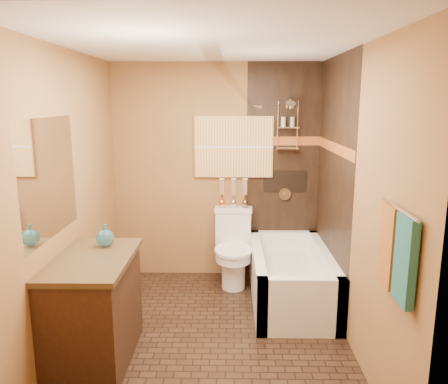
{
  "coord_description": "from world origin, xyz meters",
  "views": [
    {
      "loc": [
        0.17,
        -3.54,
        2.06
      ],
      "look_at": [
        0.11,
        0.4,
        1.24
      ],
      "focal_mm": 35.0,
      "sensor_mm": 36.0,
      "label": 1
    }
  ],
  "objects_px": {
    "bathtub": "(291,281)",
    "toilet": "(233,248)",
    "sunset_painting": "(234,147)",
    "vanity": "(93,309)"
  },
  "relations": [
    {
      "from": "sunset_painting",
      "to": "bathtub",
      "type": "distance_m",
      "value": 1.63
    },
    {
      "from": "toilet",
      "to": "vanity",
      "type": "bearing_deg",
      "value": -123.18
    },
    {
      "from": "sunset_painting",
      "to": "toilet",
      "type": "bearing_deg",
      "value": -90.0
    },
    {
      "from": "bathtub",
      "to": "toilet",
      "type": "xyz_separation_m",
      "value": [
        -0.6,
        0.45,
        0.21
      ]
    },
    {
      "from": "sunset_painting",
      "to": "bathtub",
      "type": "relative_size",
      "value": 0.6
    },
    {
      "from": "bathtub",
      "to": "vanity",
      "type": "bearing_deg",
      "value": -147.67
    },
    {
      "from": "bathtub",
      "to": "toilet",
      "type": "height_order",
      "value": "toilet"
    },
    {
      "from": "toilet",
      "to": "vanity",
      "type": "height_order",
      "value": "vanity"
    },
    {
      "from": "bathtub",
      "to": "toilet",
      "type": "distance_m",
      "value": 0.78
    },
    {
      "from": "toilet",
      "to": "vanity",
      "type": "xyz_separation_m",
      "value": [
        -1.12,
        -1.54,
        0.01
      ]
    }
  ]
}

